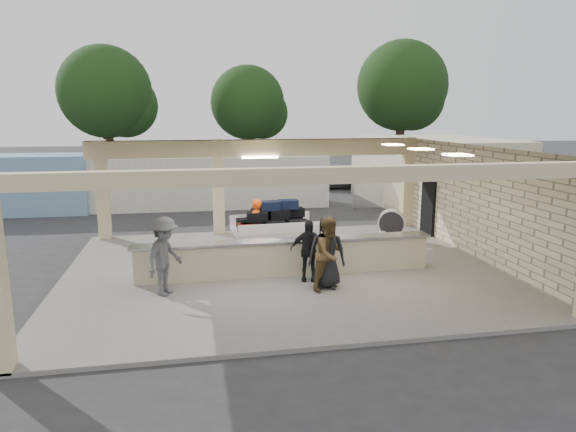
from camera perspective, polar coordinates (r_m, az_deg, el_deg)
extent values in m
plane|color=#2A2A2D|center=(14.69, -0.63, -6.24)|extent=(120.00, 120.00, 0.00)
cube|color=slate|center=(14.67, -0.63, -6.06)|extent=(12.00, 10.00, 0.10)
cube|color=beige|center=(14.03, -0.67, 7.51)|extent=(12.00, 10.00, 0.02)
cube|color=beige|center=(16.40, 20.47, 1.19)|extent=(0.02, 10.00, 3.50)
cube|color=black|center=(19.23, 15.30, 1.11)|extent=(0.10, 0.95, 2.10)
cube|color=beige|center=(18.73, -3.25, 7.56)|extent=(12.00, 0.50, 0.60)
cube|color=beige|center=(9.33, 4.61, 4.56)|extent=(12.00, 0.30, 0.30)
cube|color=beige|center=(18.96, -19.93, 2.68)|extent=(0.40, 0.40, 3.50)
cube|color=beige|center=(18.74, -7.76, 3.17)|extent=(0.40, 0.40, 3.50)
cube|color=beige|center=(20.51, 13.09, 3.68)|extent=(0.40, 0.40, 3.50)
cube|color=white|center=(18.51, -3.13, 6.52)|extent=(1.30, 0.12, 0.06)
cube|color=#FFEABF|center=(16.54, 11.58, 7.77)|extent=(0.55, 0.55, 0.04)
cube|color=#FFEABF|center=(14.72, 14.54, 7.21)|extent=(0.55, 0.55, 0.04)
cube|color=#FFEABF|center=(12.94, 18.31, 6.47)|extent=(0.55, 0.55, 0.04)
cube|color=#C2B490|center=(14.06, -0.28, -4.71)|extent=(8.00, 0.50, 0.90)
cube|color=#B7B7BC|center=(13.93, -0.28, -2.74)|extent=(8.20, 0.58, 0.06)
cube|color=silver|center=(16.51, -1.35, -1.54)|extent=(2.84, 1.82, 0.13)
cylinder|color=black|center=(15.83, -4.69, -3.78)|extent=(0.16, 0.45, 0.44)
cylinder|color=black|center=(16.97, -5.41, -2.74)|extent=(0.16, 0.45, 0.44)
cylinder|color=black|center=(16.33, 2.88, -3.27)|extent=(0.16, 0.45, 0.44)
cylinder|color=black|center=(17.45, 1.69, -2.30)|extent=(0.16, 0.45, 0.44)
cube|color=silver|center=(17.24, -1.99, -0.24)|extent=(2.73, 0.24, 0.33)
cube|color=silver|center=(15.68, -0.66, -1.41)|extent=(2.73, 0.24, 0.33)
cube|color=black|center=(15.97, -4.13, -1.25)|extent=(0.66, 0.46, 0.28)
cube|color=black|center=(16.12, -1.46, -1.10)|extent=(0.66, 0.46, 0.28)
cube|color=black|center=(16.31, 1.15, -0.95)|extent=(0.66, 0.46, 0.28)
cube|color=black|center=(16.60, -4.56, -0.76)|extent=(0.66, 0.46, 0.28)
cube|color=black|center=(16.75, -1.98, -0.63)|extent=(0.66, 0.46, 0.28)
cube|color=black|center=(16.93, 0.54, -0.49)|extent=(0.66, 0.46, 0.28)
cube|color=black|center=(16.05, -3.46, -0.09)|extent=(0.66, 0.46, 0.28)
cube|color=black|center=(16.43, -0.99, 0.19)|extent=(0.66, 0.46, 0.28)
cube|color=black|center=(16.77, 0.64, 0.42)|extent=(0.66, 0.46, 0.28)
cube|color=black|center=(16.62, -3.09, 0.31)|extent=(0.66, 0.46, 0.28)
cube|color=black|center=(16.30, -2.11, 1.15)|extent=(0.66, 0.46, 0.28)
cube|color=black|center=(16.55, 0.02, 1.32)|extent=(0.66, 0.46, 0.28)
cube|color=#590F0C|center=(15.85, -4.45, -1.35)|extent=(0.66, 0.46, 0.28)
cylinder|color=silver|center=(18.23, 11.43, -0.75)|extent=(1.00, 0.68, 0.95)
cylinder|color=black|center=(18.23, 11.43, -0.75)|extent=(0.92, 0.68, 0.85)
cube|color=silver|center=(18.21, 10.46, -2.10)|extent=(0.06, 0.53, 0.32)
cube|color=silver|center=(18.45, 12.30, -2.00)|extent=(0.06, 0.53, 0.32)
imported|color=#FF540D|center=(16.18, -3.62, -1.12)|extent=(0.65, 0.70, 1.70)
imported|color=brown|center=(12.79, 4.63, -4.18)|extent=(0.97, 0.81, 1.85)
imported|color=black|center=(13.46, 2.26, -3.84)|extent=(1.01, 0.56, 1.63)
imported|color=#4E4F53|center=(12.74, -13.55, -4.37)|extent=(1.03, 1.28, 1.92)
imported|color=black|center=(12.94, 4.34, -3.95)|extent=(0.98, 0.62, 1.87)
imported|color=silver|center=(30.55, 12.80, 4.12)|extent=(5.27, 2.90, 1.44)
imported|color=silver|center=(30.77, 14.28, 4.21)|extent=(5.24, 3.92, 1.56)
imported|color=black|center=(30.86, 5.92, 4.35)|extent=(4.21, 1.74, 1.37)
cube|color=silver|center=(24.84, -8.79, 3.81)|extent=(11.32, 2.53, 2.44)
cylinder|color=gray|center=(24.22, 7.27, 3.13)|extent=(0.06, 0.06, 2.00)
cylinder|color=gray|center=(24.91, 11.66, 3.21)|extent=(0.06, 0.06, 2.00)
cylinder|color=gray|center=(25.73, 15.79, 3.27)|extent=(0.06, 0.06, 2.00)
cylinder|color=gray|center=(26.69, 19.64, 3.32)|extent=(0.06, 0.06, 2.00)
cylinder|color=gray|center=(27.75, 23.22, 3.34)|extent=(0.06, 0.06, 2.00)
cylinder|color=gray|center=(28.91, 26.51, 3.36)|extent=(0.06, 0.06, 2.00)
cube|color=gray|center=(26.69, 19.64, 3.32)|extent=(12.00, 0.02, 2.00)
cylinder|color=gray|center=(26.57, 19.79, 5.45)|extent=(12.00, 0.05, 0.05)
cylinder|color=#382619|center=(38.24, -19.28, 7.49)|extent=(0.70, 0.70, 4.50)
sphere|color=black|center=(38.21, -19.64, 12.87)|extent=(6.30, 6.30, 6.30)
sphere|color=black|center=(38.62, -17.63, 11.64)|extent=(4.50, 4.50, 4.50)
cylinder|color=#382619|center=(40.10, -4.44, 7.88)|extent=(0.70, 0.70, 4.00)
sphere|color=black|center=(40.03, -4.51, 12.46)|extent=(5.60, 5.60, 5.60)
sphere|color=black|center=(40.77, -2.88, 11.34)|extent=(4.00, 4.00, 4.00)
cylinder|color=#382619|center=(42.17, 12.32, 8.51)|extent=(0.70, 0.70, 5.00)
sphere|color=black|center=(42.18, 12.56, 13.94)|extent=(7.00, 7.00, 7.00)
sphere|color=black|center=(43.17, 13.68, 12.50)|extent=(5.00, 5.00, 5.00)
cube|color=beige|center=(26.77, 15.87, 4.87)|extent=(6.00, 8.00, 3.20)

